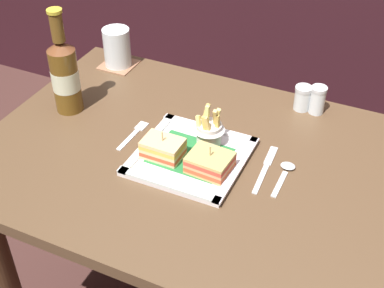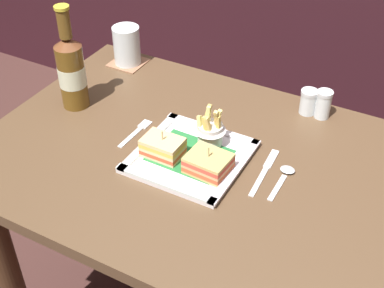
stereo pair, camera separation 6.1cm
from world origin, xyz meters
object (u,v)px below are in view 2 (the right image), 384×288
(square_plate, at_px, (191,157))
(salt_shaker, at_px, (308,103))
(dining_table, at_px, (193,211))
(sandwich_half_right, at_px, (208,163))
(sandwich_half_left, at_px, (163,147))
(pepper_shaker, at_px, (323,106))
(fork, at_px, (137,132))
(water_glass, at_px, (127,48))
(beer_bottle, at_px, (71,70))
(spoon, at_px, (285,174))
(fries_cup, at_px, (210,130))
(knife, at_px, (265,170))

(square_plate, xyz_separation_m, salt_shaker, (0.18, 0.32, 0.02))
(dining_table, height_order, sandwich_half_right, sandwich_half_right)
(sandwich_half_left, relative_size, pepper_shaker, 1.22)
(square_plate, relative_size, sandwich_half_right, 2.51)
(fork, height_order, pepper_shaker, pepper_shaker)
(sandwich_half_right, xyz_separation_m, water_glass, (-0.45, 0.34, 0.02))
(beer_bottle, bearing_deg, salt_shaker, 24.90)
(square_plate, relative_size, pepper_shaker, 3.26)
(square_plate, relative_size, beer_bottle, 0.89)
(dining_table, height_order, spoon, spoon)
(square_plate, relative_size, water_glass, 2.20)
(square_plate, relative_size, spoon, 2.03)
(dining_table, distance_m, fries_cup, 0.24)
(sandwich_half_right, height_order, spoon, sandwich_half_right)
(fork, relative_size, pepper_shaker, 1.67)
(knife, bearing_deg, sandwich_half_left, -162.16)
(water_glass, bearing_deg, beer_bottle, -89.21)
(water_glass, bearing_deg, fries_cup, -31.51)
(sandwich_half_right, height_order, water_glass, water_glass)
(salt_shaker, relative_size, pepper_shaker, 0.88)
(square_plate, bearing_deg, pepper_shaker, 55.69)
(fries_cup, distance_m, salt_shaker, 0.30)
(fries_cup, height_order, water_glass, water_glass)
(sandwich_half_left, relative_size, spoon, 0.76)
(beer_bottle, relative_size, salt_shaker, 4.18)
(fries_cup, relative_size, spoon, 0.85)
(sandwich_half_left, bearing_deg, beer_bottle, 165.17)
(fork, height_order, spoon, spoon)
(dining_table, xyz_separation_m, square_plate, (0.00, -0.01, 0.19))
(sandwich_half_left, distance_m, fries_cup, 0.12)
(square_plate, distance_m, sandwich_half_right, 0.07)
(sandwich_half_left, bearing_deg, pepper_shaker, 51.41)
(fries_cup, bearing_deg, fork, -169.56)
(dining_table, relative_size, sandwich_half_left, 10.92)
(beer_bottle, distance_m, spoon, 0.61)
(sandwich_half_left, xyz_separation_m, beer_bottle, (-0.33, 0.09, 0.07))
(water_glass, height_order, salt_shaker, water_glass)
(salt_shaker, bearing_deg, square_plate, -119.15)
(fork, height_order, salt_shaker, salt_shaker)
(fries_cup, height_order, beer_bottle, beer_bottle)
(fries_cup, xyz_separation_m, pepper_shaker, (0.20, 0.26, -0.02))
(beer_bottle, bearing_deg, spoon, -0.77)
(water_glass, xyz_separation_m, spoon, (0.61, -0.27, -0.05))
(square_plate, relative_size, fries_cup, 2.39)
(square_plate, height_order, water_glass, water_glass)
(sandwich_half_right, bearing_deg, sandwich_half_left, 180.00)
(sandwich_half_right, height_order, salt_shaker, sandwich_half_right)
(beer_bottle, bearing_deg, dining_table, -6.41)
(sandwich_half_left, height_order, water_glass, water_glass)
(sandwich_half_left, relative_size, sandwich_half_right, 0.94)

